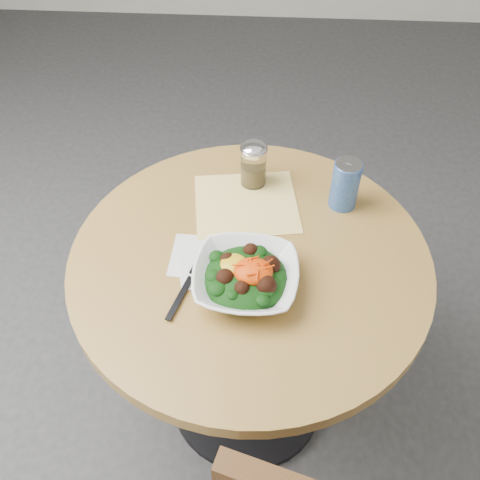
{
  "coord_description": "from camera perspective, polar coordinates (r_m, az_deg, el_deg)",
  "views": [
    {
      "loc": [
        0.03,
        -0.88,
        1.74
      ],
      "look_at": [
        -0.02,
        -0.01,
        0.81
      ],
      "focal_mm": 40.0,
      "sensor_mm": 36.0,
      "label": 1
    }
  ],
  "objects": [
    {
      "name": "ground",
      "position": [
        1.95,
        0.76,
        -16.32
      ],
      "size": [
        6.0,
        6.0,
        0.0
      ],
      "primitive_type": "plane",
      "color": "#303033",
      "rests_on": "ground"
    },
    {
      "name": "table",
      "position": [
        1.48,
        0.97,
        -6.65
      ],
      "size": [
        0.9,
        0.9,
        0.75
      ],
      "color": "black",
      "rests_on": "ground"
    },
    {
      "name": "cloth_napkin",
      "position": [
        1.45,
        0.67,
        3.9
      ],
      "size": [
        0.31,
        0.29,
        0.0
      ],
      "primitive_type": "cube",
      "rotation": [
        0.0,
        0.0,
        0.15
      ],
      "color": "#E2A80B",
      "rests_on": "table"
    },
    {
      "name": "paper_napkins",
      "position": [
        1.31,
        -3.92,
        -2.17
      ],
      "size": [
        0.18,
        0.18,
        0.0
      ],
      "color": "silver",
      "rests_on": "table"
    },
    {
      "name": "salad_bowl",
      "position": [
        1.24,
        0.62,
        -3.99
      ],
      "size": [
        0.26,
        0.26,
        0.09
      ],
      "color": "white",
      "rests_on": "table"
    },
    {
      "name": "fork",
      "position": [
        1.27,
        -5.54,
        -4.65
      ],
      "size": [
        0.08,
        0.2,
        0.0
      ],
      "color": "black",
      "rests_on": "table"
    },
    {
      "name": "spice_shaker",
      "position": [
        1.48,
        1.45,
        8.07
      ],
      "size": [
        0.07,
        0.07,
        0.13
      ],
      "color": "silver",
      "rests_on": "table"
    },
    {
      "name": "beverage_can",
      "position": [
        1.43,
        11.15,
        5.84
      ],
      "size": [
        0.07,
        0.07,
        0.14
      ],
      "color": "#0D3596",
      "rests_on": "table"
    }
  ]
}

